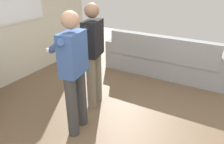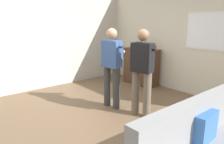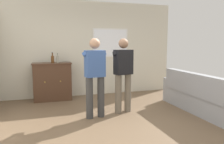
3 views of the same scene
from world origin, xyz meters
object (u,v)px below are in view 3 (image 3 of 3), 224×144
object	(u,v)px
sideboard_cabinet	(52,81)
bottle_liquor_amber	(58,59)
bottle_wine_green	(53,59)
person_standing_left	(95,74)
person_standing_right	(123,72)
couch	(202,99)

from	to	relation	value
sideboard_cabinet	bottle_liquor_amber	distance (m)	0.64
bottle_wine_green	person_standing_left	bearing A→B (deg)	-65.76
bottle_wine_green	bottle_liquor_amber	world-z (taller)	bottle_wine_green
bottle_liquor_amber	person_standing_right	size ratio (longest dim) A/B	0.15
person_standing_left	person_standing_right	bearing A→B (deg)	13.69
bottle_liquor_amber	person_standing_right	world-z (taller)	person_standing_right
bottle_liquor_amber	person_standing_left	distance (m)	1.86
couch	sideboard_cabinet	distance (m)	3.86
couch	person_standing_right	distance (m)	1.87
couch	sideboard_cabinet	world-z (taller)	sideboard_cabinet
person_standing_left	person_standing_right	world-z (taller)	same
bottle_wine_green	person_standing_right	bearing A→B (deg)	-46.69
bottle_wine_green	person_standing_right	world-z (taller)	person_standing_right
person_standing_right	sideboard_cabinet	bearing A→B (deg)	133.18
sideboard_cabinet	bottle_wine_green	bearing A→B (deg)	-53.61
sideboard_cabinet	person_standing_right	world-z (taller)	person_standing_right
person_standing_left	person_standing_right	distance (m)	0.71
couch	bottle_wine_green	world-z (taller)	bottle_wine_green
person_standing_right	bottle_liquor_amber	bearing A→B (deg)	130.51
person_standing_right	person_standing_left	bearing A→B (deg)	-166.31
sideboard_cabinet	person_standing_left	bearing A→B (deg)	-65.51
bottle_wine_green	couch	bearing A→B (deg)	-35.40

